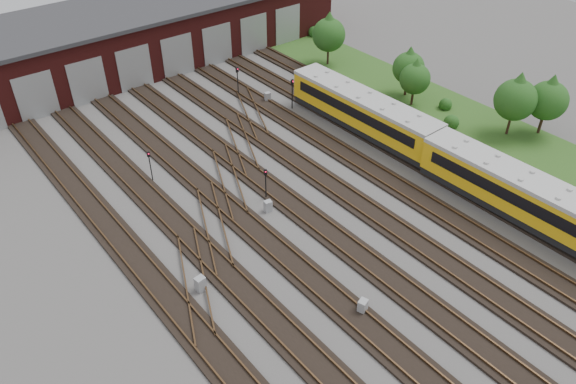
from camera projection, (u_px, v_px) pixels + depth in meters
ground at (393, 253)px, 38.22m from camera, size 120.00×120.00×0.00m
track_network at (385, 249)px, 38.44m from camera, size 30.40×70.00×0.33m
maintenance_shed at (125, 37)px, 61.36m from camera, size 51.00×12.50×6.35m
grass_verge at (451, 114)px, 54.01m from camera, size 8.00×55.00×0.05m
metro_train at (521, 195)px, 40.25m from camera, size 3.21×47.92×3.28m
signal_mast_0 at (266, 180)px, 42.13m from camera, size 0.27×0.26×2.71m
signal_mast_1 at (150, 162)px, 44.15m from camera, size 0.23×0.21×2.68m
signal_mast_2 at (238, 78)px, 55.82m from camera, size 0.27×0.25×3.14m
signal_mast_3 at (292, 90)px, 53.78m from camera, size 0.28×0.26×3.05m
relay_cabinet_0 at (200, 284)px, 35.21m from camera, size 0.68×0.59×1.04m
relay_cabinet_1 at (268, 206)px, 41.69m from camera, size 0.62×0.54×0.91m
relay_cabinet_2 at (363, 306)px, 33.77m from camera, size 0.69×0.63×0.96m
relay_cabinet_3 at (268, 97)px, 55.89m from camera, size 0.66×0.59×0.94m
relay_cabinet_4 at (330, 98)px, 55.46m from camera, size 0.81×0.73×1.12m
tree_0 at (329, 31)px, 61.06m from camera, size 3.64×3.64×6.03m
tree_1 at (409, 64)px, 55.21m from camera, size 3.16×3.16×5.24m
tree_2 at (517, 95)px, 48.67m from camera, size 3.67×3.67×6.09m
tree_3 at (415, 75)px, 53.64m from camera, size 2.97×2.97×4.92m
tree_4 at (549, 96)px, 48.92m from camera, size 3.49×3.49×5.79m
bush_0 at (452, 120)px, 51.61m from camera, size 1.40×1.40×1.40m
bush_1 at (446, 103)px, 54.53m from camera, size 1.26×1.26×1.26m
bush_2 at (314, 30)px, 69.90m from camera, size 1.42×1.42×1.42m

